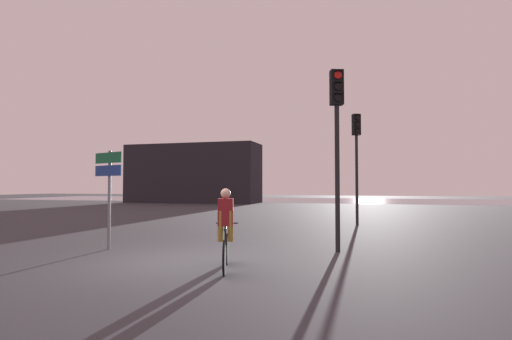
{
  "coord_description": "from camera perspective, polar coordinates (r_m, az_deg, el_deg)",
  "views": [
    {
      "loc": [
        4.24,
        -7.92,
        1.68
      ],
      "look_at": [
        0.5,
        5.0,
        2.2
      ],
      "focal_mm": 28.0,
      "sensor_mm": 36.0,
      "label": 1
    }
  ],
  "objects": [
    {
      "name": "water_strip",
      "position": [
        45.99,
        10.87,
        -4.27
      ],
      "size": [
        80.0,
        16.0,
        0.01
      ],
      "primitive_type": "cube",
      "color": "slate",
      "rests_on": "ground"
    },
    {
      "name": "traffic_light_near_right",
      "position": [
        10.45,
        11.49,
        6.27
      ],
      "size": [
        0.38,
        0.4,
        4.64
      ],
      "rotation": [
        0.0,
        0.0,
        3.5
      ],
      "color": "black",
      "rests_on": "ground"
    },
    {
      "name": "ground_plane",
      "position": [
        9.13,
        -12.11,
        -12.76
      ],
      "size": [
        120.0,
        120.0,
        0.0
      ],
      "primitive_type": "plane",
      "color": "#333338"
    },
    {
      "name": "direction_sign_post",
      "position": [
        11.24,
        -20.31,
        -1.49
      ],
      "size": [
        1.05,
        0.4,
        2.6
      ],
      "rotation": [
        0.0,
        0.0,
        2.8
      ],
      "color": "slate",
      "rests_on": "ground"
    },
    {
      "name": "distant_building",
      "position": [
        39.52,
        -9.0,
        -0.51
      ],
      "size": [
        13.02,
        4.0,
        5.67
      ],
      "primitive_type": "cube",
      "color": "black",
      "rests_on": "ground"
    },
    {
      "name": "cyclist",
      "position": [
        8.02,
        -4.36,
        -8.36
      ],
      "size": [
        0.64,
        1.64,
        1.62
      ],
      "rotation": [
        0.0,
        0.0,
        0.31
      ],
      "color": "black",
      "rests_on": "ground"
    },
    {
      "name": "traffic_light_far_right",
      "position": [
        17.48,
        14.17,
        3.05
      ],
      "size": [
        0.39,
        0.41,
        4.72
      ],
      "rotation": [
        0.0,
        0.0,
        3.62
      ],
      "color": "black",
      "rests_on": "ground"
    }
  ]
}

